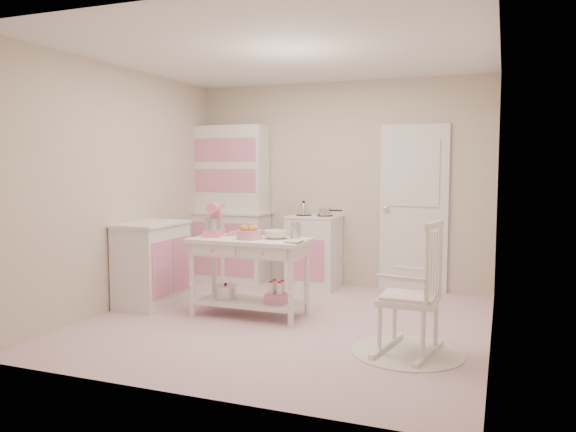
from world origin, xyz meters
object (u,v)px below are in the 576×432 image
(base_cabinet, at_px, (152,264))
(stand_mixer, at_px, (214,220))
(rocking_chair, at_px, (409,287))
(bread_basket, at_px, (249,235))
(hutch, at_px, (230,203))
(stove, at_px, (314,252))
(work_table, at_px, (250,277))

(base_cabinet, bearing_deg, stand_mixer, 0.56)
(rocking_chair, relative_size, stand_mixer, 3.24)
(bread_basket, bearing_deg, rocking_chair, -18.06)
(rocking_chair, height_order, bread_basket, rocking_chair)
(hutch, bearing_deg, stove, -2.39)
(stove, height_order, work_table, stove)
(base_cabinet, height_order, bread_basket, base_cabinet)
(rocking_chair, height_order, stand_mixer, stand_mixer)
(stove, xyz_separation_m, rocking_chair, (1.51, -2.11, 0.09))
(bread_basket, bearing_deg, hutch, 122.54)
(hutch, distance_m, stand_mixer, 1.65)
(rocking_chair, bearing_deg, hutch, 151.45)
(stove, distance_m, stand_mixer, 1.69)
(base_cabinet, distance_m, rocking_chair, 2.97)
(hutch, distance_m, work_table, 1.97)
(base_cabinet, xyz_separation_m, rocking_chair, (2.90, -0.61, 0.09))
(hutch, bearing_deg, base_cabinet, -96.89)
(hutch, distance_m, base_cabinet, 1.66)
(base_cabinet, bearing_deg, stove, 47.23)
(work_table, xyz_separation_m, bread_basket, (0.02, -0.05, 0.45))
(stove, distance_m, work_table, 1.52)
(stand_mixer, xyz_separation_m, bread_basket, (0.44, -0.07, -0.12))
(stove, distance_m, base_cabinet, 2.04)
(rocking_chair, height_order, work_table, rocking_chair)
(hutch, xyz_separation_m, work_table, (1.01, -1.56, -0.64))
(hutch, relative_size, rocking_chair, 1.89)
(bread_basket, bearing_deg, work_table, 111.80)
(rocking_chair, xyz_separation_m, work_table, (-1.70, 0.60, -0.15))
(rocking_chair, bearing_deg, work_table, 170.62)
(base_cabinet, xyz_separation_m, work_table, (1.20, -0.01, -0.06))
(base_cabinet, xyz_separation_m, stand_mixer, (0.78, 0.01, 0.51))
(stove, bearing_deg, bread_basket, -96.27)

